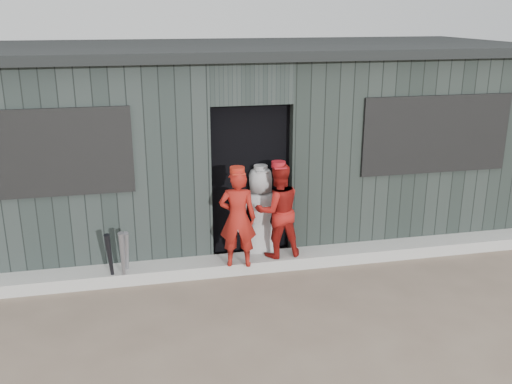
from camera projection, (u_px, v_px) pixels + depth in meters
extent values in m
plane|color=brown|center=(296.00, 349.00, 5.41)|extent=(80.00, 80.00, 0.00)
cube|color=#A8A7A2|center=(256.00, 262.00, 7.08)|extent=(8.00, 0.36, 0.15)
cone|color=gray|center=(127.00, 256.00, 6.62)|extent=(0.10, 0.28, 0.68)
cone|color=gray|center=(123.00, 260.00, 6.48)|extent=(0.07, 0.21, 0.71)
cone|color=black|center=(110.00, 260.00, 6.49)|extent=(0.11, 0.22, 0.69)
imported|color=maroon|center=(238.00, 218.00, 6.65)|extent=(0.49, 0.37, 1.19)
imported|color=maroon|center=(278.00, 210.00, 6.93)|extent=(0.60, 0.48, 1.18)
imported|color=#ACACAC|center=(261.00, 214.00, 7.17)|extent=(0.63, 0.44, 1.23)
cube|color=black|center=(231.00, 144.00, 8.30)|extent=(7.60, 2.70, 2.20)
cube|color=#2B3331|center=(59.00, 176.00, 6.52)|extent=(3.50, 0.20, 2.50)
cube|color=#28302C|center=(419.00, 156.00, 7.44)|extent=(3.50, 0.20, 2.50)
cube|color=#2B3431|center=(251.00, 83.00, 6.68)|extent=(1.00, 0.20, 0.50)
cube|color=#2C3431|center=(472.00, 130.00, 9.07)|extent=(0.20, 3.00, 2.50)
cube|color=#2C3531|center=(217.00, 123.00, 9.59)|extent=(8.00, 0.20, 2.50)
cube|color=black|center=(230.00, 48.00, 7.88)|extent=(8.30, 3.30, 0.12)
cube|color=black|center=(40.00, 154.00, 6.29)|extent=(2.00, 0.04, 1.00)
cube|color=black|center=(437.00, 135.00, 7.26)|extent=(2.00, 0.04, 1.00)
cube|color=black|center=(227.00, 149.00, 7.37)|extent=(0.18, 0.18, 0.80)
cube|color=black|center=(244.00, 150.00, 7.55)|extent=(0.22, 0.18, 0.89)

